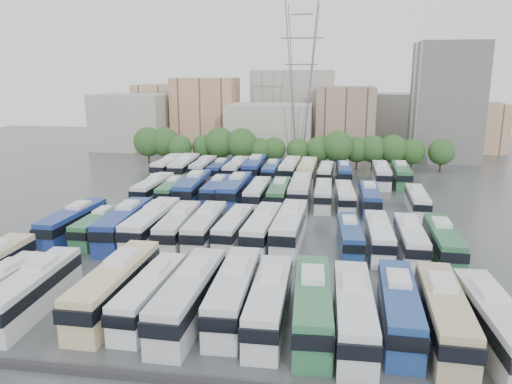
% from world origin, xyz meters
% --- Properties ---
extents(ground, '(220.00, 220.00, 0.00)m').
position_xyz_m(ground, '(0.00, 0.00, 0.00)').
color(ground, '#424447').
rests_on(ground, ground).
extents(parapet, '(56.00, 0.50, 0.50)m').
position_xyz_m(parapet, '(0.00, -33.00, 0.25)').
color(parapet, '#2D2D30').
rests_on(parapet, ground).
extents(tree_line, '(66.71, 7.90, 8.24)m').
position_xyz_m(tree_line, '(-2.19, 42.08, 4.45)').
color(tree_line, black).
rests_on(tree_line, ground).
extents(city_buildings, '(102.00, 35.00, 20.00)m').
position_xyz_m(city_buildings, '(-7.46, 71.86, 7.87)').
color(city_buildings, '#9E998E').
rests_on(city_buildings, ground).
extents(apartment_tower, '(14.00, 14.00, 26.00)m').
position_xyz_m(apartment_tower, '(34.00, 58.00, 13.00)').
color(apartment_tower, silver).
rests_on(apartment_tower, ground).
extents(electricity_pylon, '(9.00, 6.91, 33.83)m').
position_xyz_m(electricity_pylon, '(2.00, 50.00, 18.66)').
color(electricity_pylon, slate).
rests_on(electricity_pylon, ground).
extents(bus_r0_s2, '(3.25, 12.62, 3.93)m').
position_xyz_m(bus_r0_s2, '(-14.87, -25.11, 1.93)').
color(bus_r0_s2, silver).
rests_on(bus_r0_s2, ground).
extents(bus_r0_s4, '(3.10, 13.68, 4.28)m').
position_xyz_m(bus_r0_s4, '(-8.26, -23.64, 2.10)').
color(bus_r0_s4, beige).
rests_on(bus_r0_s4, ground).
extents(bus_r0_s5, '(2.93, 11.75, 3.66)m').
position_xyz_m(bus_r0_s5, '(-5.01, -24.06, 1.80)').
color(bus_r0_s5, white).
rests_on(bus_r0_s5, ground).
extents(bus_r0_s6, '(3.18, 13.47, 4.21)m').
position_xyz_m(bus_r0_s6, '(-1.59, -24.52, 2.07)').
color(bus_r0_s6, silver).
rests_on(bus_r0_s6, ground).
extents(bus_r0_s7, '(3.14, 13.04, 4.07)m').
position_xyz_m(bus_r0_s7, '(1.83, -23.11, 2.00)').
color(bus_r0_s7, silver).
rests_on(bus_r0_s7, ground).
extents(bus_r0_s8, '(2.89, 12.57, 3.93)m').
position_xyz_m(bus_r0_s8, '(4.93, -24.26, 1.93)').
color(bus_r0_s8, silver).
rests_on(bus_r0_s8, ground).
extents(bus_r0_s9, '(3.52, 13.21, 4.11)m').
position_xyz_m(bus_r0_s9, '(8.31, -24.44, 2.02)').
color(bus_r0_s9, '#317248').
rests_on(bus_r0_s9, ground).
extents(bus_r0_s10, '(3.08, 12.99, 4.06)m').
position_xyz_m(bus_r0_s10, '(11.46, -25.14, 1.99)').
color(bus_r0_s10, silver).
rests_on(bus_r0_s10, ground).
extents(bus_r0_s11, '(3.13, 12.61, 3.93)m').
position_xyz_m(bus_r0_s11, '(14.94, -23.73, 1.93)').
color(bus_r0_s11, navy).
rests_on(bus_r0_s11, ground).
extents(bus_r0_s12, '(3.33, 13.19, 4.11)m').
position_xyz_m(bus_r0_s12, '(18.12, -24.40, 2.02)').
color(bus_r0_s12, tan).
rests_on(bus_r0_s12, ground).
extents(bus_r0_s13, '(3.46, 12.96, 4.03)m').
position_xyz_m(bus_r0_s13, '(21.49, -25.22, 1.98)').
color(bus_r0_s13, silver).
rests_on(bus_r0_s13, ground).
extents(bus_r1_s0, '(3.22, 12.48, 3.88)m').
position_xyz_m(bus_r1_s0, '(-21.34, -6.74, 1.91)').
color(bus_r1_s0, navy).
rests_on(bus_r1_s0, ground).
extents(bus_r1_s1, '(2.41, 10.96, 3.44)m').
position_xyz_m(bus_r1_s1, '(-18.03, -6.72, 1.69)').
color(bus_r1_s1, '#2D6941').
rests_on(bus_r1_s1, ground).
extents(bus_r1_s2, '(3.48, 13.34, 4.15)m').
position_xyz_m(bus_r1_s2, '(-14.85, -6.69, 2.04)').
color(bus_r1_s2, navy).
rests_on(bus_r1_s2, ground).
extents(bus_r1_s3, '(3.02, 13.39, 4.19)m').
position_xyz_m(bus_r1_s3, '(-11.52, -6.36, 2.06)').
color(bus_r1_s3, silver).
rests_on(bus_r1_s3, ground).
extents(bus_r1_s4, '(3.24, 12.59, 3.92)m').
position_xyz_m(bus_r1_s4, '(-8.22, -6.41, 1.92)').
color(bus_r1_s4, silver).
rests_on(bus_r1_s4, ground).
extents(bus_r1_s5, '(2.94, 12.53, 3.92)m').
position_xyz_m(bus_r1_s5, '(-5.07, -6.01, 1.92)').
color(bus_r1_s5, silver).
rests_on(bus_r1_s5, ground).
extents(bus_r1_s6, '(3.03, 11.54, 3.59)m').
position_xyz_m(bus_r1_s6, '(-1.77, -5.39, 1.76)').
color(bus_r1_s6, silver).
rests_on(bus_r1_s6, ground).
extents(bus_r1_s7, '(3.33, 12.70, 3.95)m').
position_xyz_m(bus_r1_s7, '(1.68, -5.65, 1.94)').
color(bus_r1_s7, silver).
rests_on(bus_r1_s7, ground).
extents(bus_r1_s8, '(3.41, 13.53, 4.22)m').
position_xyz_m(bus_r1_s8, '(4.79, -5.05, 2.07)').
color(bus_r1_s8, silver).
rests_on(bus_r1_s8, ground).
extents(bus_r1_s10, '(2.93, 10.99, 3.41)m').
position_xyz_m(bus_r1_s10, '(11.64, -6.16, 1.68)').
color(bus_r1_s10, navy).
rests_on(bus_r1_s10, ground).
extents(bus_r1_s11, '(2.66, 11.65, 3.65)m').
position_xyz_m(bus_r1_s11, '(14.84, -5.95, 1.79)').
color(bus_r1_s11, silver).
rests_on(bus_r1_s11, ground).
extents(bus_r1_s12, '(2.60, 11.67, 3.66)m').
position_xyz_m(bus_r1_s12, '(18.16, -6.70, 1.80)').
color(bus_r1_s12, silver).
rests_on(bus_r1_s12, ground).
extents(bus_r1_s13, '(2.92, 12.26, 3.83)m').
position_xyz_m(bus_r1_s13, '(21.46, -7.13, 1.88)').
color(bus_r1_s13, '#2C6842').
rests_on(bus_r1_s13, ground).
extents(bus_r2_s1, '(3.02, 12.17, 3.79)m').
position_xyz_m(bus_r2_s1, '(-18.02, 11.84, 1.86)').
color(bus_r2_s1, silver).
rests_on(bus_r2_s1, ground).
extents(bus_r2_s2, '(2.96, 11.24, 3.49)m').
position_xyz_m(bus_r2_s2, '(-14.97, 11.71, 1.72)').
color(bus_r2_s2, '#2F6F42').
rests_on(bus_r2_s2, ground).
extents(bus_r2_s3, '(3.43, 13.74, 4.28)m').
position_xyz_m(bus_r2_s3, '(-11.75, 12.26, 2.10)').
color(bus_r2_s3, navy).
rests_on(bus_r2_s3, ground).
extents(bus_r2_s4, '(2.60, 11.71, 3.67)m').
position_xyz_m(bus_r2_s4, '(-8.14, 12.70, 1.80)').
color(bus_r2_s4, navy).
rests_on(bus_r2_s4, ground).
extents(bus_r2_s5, '(3.05, 13.30, 4.16)m').
position_xyz_m(bus_r2_s5, '(-5.09, 12.24, 2.04)').
color(bus_r2_s5, navy).
rests_on(bus_r2_s5, ground).
extents(bus_r2_s6, '(2.72, 11.75, 3.68)m').
position_xyz_m(bus_r2_s6, '(-1.55, 11.59, 1.80)').
color(bus_r2_s6, silver).
rests_on(bus_r2_s6, ground).
extents(bus_r2_s7, '(2.71, 11.97, 3.75)m').
position_xyz_m(bus_r2_s7, '(1.67, 11.68, 1.84)').
color(bus_r2_s7, '#2C673C').
rests_on(bus_r2_s7, ground).
extents(bus_r2_s8, '(2.96, 13.49, 4.23)m').
position_xyz_m(bus_r2_s8, '(4.75, 13.14, 2.08)').
color(bus_r2_s8, silver).
rests_on(bus_r2_s8, ground).
extents(bus_r2_s9, '(2.53, 11.24, 3.52)m').
position_xyz_m(bus_r2_s9, '(8.21, 12.78, 1.73)').
color(bus_r2_s9, silver).
rests_on(bus_r2_s9, ground).
extents(bus_r2_s10, '(3.00, 11.35, 3.53)m').
position_xyz_m(bus_r2_s10, '(11.37, 11.81, 1.73)').
color(bus_r2_s10, silver).
rests_on(bus_r2_s10, ground).
extents(bus_r2_s11, '(2.68, 11.89, 3.72)m').
position_xyz_m(bus_r2_s11, '(14.87, 11.14, 1.83)').
color(bus_r2_s11, navy).
rests_on(bus_r2_s11, ground).
extents(bus_r2_s13, '(2.69, 11.13, 3.48)m').
position_xyz_m(bus_r2_s13, '(21.54, 11.07, 1.71)').
color(bus_r2_s13, silver).
rests_on(bus_r2_s13, ground).
extents(bus_r3_s0, '(3.35, 12.75, 3.96)m').
position_xyz_m(bus_r3_s0, '(-21.48, 29.88, 1.95)').
color(bus_r3_s0, white).
rests_on(bus_r3_s0, ground).
extents(bus_r3_s1, '(3.39, 13.44, 4.19)m').
position_xyz_m(bus_r3_s1, '(-18.27, 29.12, 2.06)').
color(bus_r3_s1, silver).
rests_on(bus_r3_s1, ground).
extents(bus_r3_s2, '(2.65, 12.01, 3.77)m').
position_xyz_m(bus_r3_s2, '(-14.78, 29.86, 1.85)').
color(bus_r3_s2, silver).
rests_on(bus_r3_s2, ground).
extents(bus_r3_s3, '(2.51, 11.16, 3.49)m').
position_xyz_m(bus_r3_s3, '(-11.56, 29.39, 1.72)').
color(bus_r3_s3, navy).
rests_on(bus_r3_s3, ground).
extents(bus_r3_s4, '(3.13, 12.65, 3.94)m').
position_xyz_m(bus_r3_s4, '(-8.17, 28.95, 1.94)').
color(bus_r3_s4, silver).
rests_on(bus_r3_s4, ground).
extents(bus_r3_s5, '(3.04, 13.51, 4.23)m').
position_xyz_m(bus_r3_s5, '(-4.95, 29.82, 2.08)').
color(bus_r3_s5, navy).
rests_on(bus_r3_s5, ground).
extents(bus_r3_s6, '(2.51, 11.48, 3.60)m').
position_xyz_m(bus_r3_s6, '(-1.63, 29.09, 1.77)').
color(bus_r3_s6, navy).
rests_on(bus_r3_s6, ground).
extents(bus_r3_s7, '(3.22, 12.92, 4.03)m').
position_xyz_m(bus_r3_s7, '(1.64, 30.06, 1.98)').
color(bus_r3_s7, silver).
rests_on(bus_r3_s7, ground).
extents(bus_r3_s8, '(3.14, 13.15, 4.11)m').
position_xyz_m(bus_r3_s8, '(4.91, 28.94, 2.02)').
color(bus_r3_s8, beige).
rests_on(bus_r3_s8, ground).
extents(bus_r3_s9, '(2.83, 11.08, 3.45)m').
position_xyz_m(bus_r3_s9, '(8.21, 29.13, 1.69)').
color(bus_r3_s9, silver).
rests_on(bus_r3_s9, ground).
extents(bus_r3_s10, '(2.64, 11.21, 3.50)m').
position_xyz_m(bus_r3_s10, '(11.52, 29.87, 1.72)').
color(bus_r3_s10, navy).
rests_on(bus_r3_s10, ground).
extents(bus_r3_s12, '(2.73, 12.15, 3.81)m').
position_xyz_m(bus_r3_s12, '(18.05, 29.01, 1.87)').
color(bus_r3_s12, silver).
rests_on(bus_r3_s12, ground).
extents(bus_r3_s13, '(3.03, 12.46, 3.89)m').
position_xyz_m(bus_r3_s13, '(21.48, 29.24, 1.91)').
color(bus_r3_s13, '#2C673C').
rests_on(bus_r3_s13, ground).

